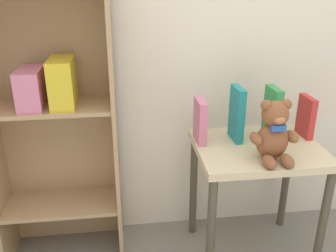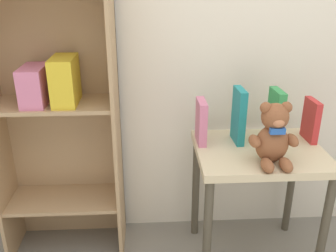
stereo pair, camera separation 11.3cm
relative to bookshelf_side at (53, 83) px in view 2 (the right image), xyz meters
name	(u,v)px [view 2 (the right image)]	position (x,y,z in m)	size (l,w,h in m)	color
wall_back	(216,4)	(0.78, 0.16, 0.34)	(4.80, 0.06, 2.50)	silver
bookshelf_side	(53,83)	(0.00, 0.00, 0.00)	(0.59, 0.29, 1.64)	tan
display_table	(258,168)	(0.96, -0.18, -0.39)	(0.59, 0.47, 0.63)	beige
teddy_bear	(274,136)	(0.97, -0.31, -0.16)	(0.21, 0.19, 0.27)	brown
book_standing_pink	(201,122)	(0.69, -0.08, -0.18)	(0.04, 0.14, 0.21)	#D17093
book_standing_teal	(239,116)	(0.87, -0.09, -0.15)	(0.04, 0.13, 0.27)	teal
book_standing_green	(275,116)	(1.05, -0.09, -0.15)	(0.04, 0.14, 0.26)	#33934C
book_standing_red	(311,120)	(1.23, -0.09, -0.18)	(0.03, 0.13, 0.20)	red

